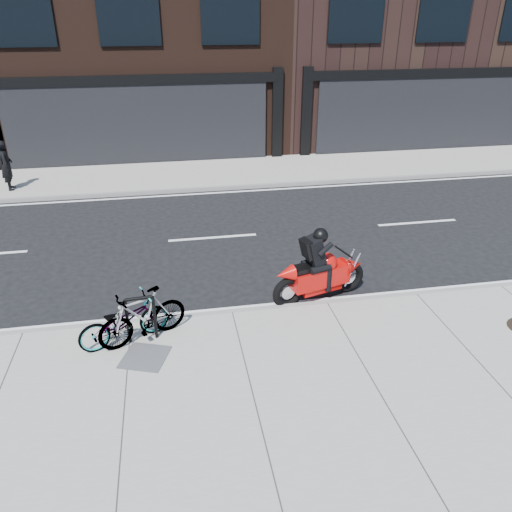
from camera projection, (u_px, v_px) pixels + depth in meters
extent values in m
plane|color=black|center=(221.00, 272.00, 11.87)|extent=(120.00, 120.00, 0.00)
cube|color=gray|center=(260.00, 425.00, 7.44)|extent=(60.00, 6.00, 0.13)
cube|color=gray|center=(197.00, 174.00, 18.66)|extent=(60.00, 3.50, 0.13)
cylinder|color=black|center=(128.00, 321.00, 8.99)|extent=(0.06, 0.06, 0.88)
cylinder|color=black|center=(155.00, 317.00, 9.10)|extent=(0.06, 0.06, 0.88)
cylinder|color=black|center=(139.00, 298.00, 8.85)|extent=(0.49, 0.10, 0.06)
imported|color=gray|center=(124.00, 321.00, 9.00)|extent=(1.78, 1.16, 0.88)
imported|color=gray|center=(142.00, 316.00, 9.02)|extent=(1.74, 1.14, 1.02)
torus|color=black|center=(349.00, 277.00, 10.92)|extent=(0.72, 0.33, 0.71)
torus|color=black|center=(288.00, 293.00, 10.33)|extent=(0.72, 0.33, 0.71)
cube|color=#B70B08|center=(320.00, 276.00, 10.53)|extent=(1.35, 0.73, 0.41)
cone|color=#B70B08|center=(352.00, 266.00, 10.81)|extent=(0.59, 0.58, 0.47)
sphere|color=#B70B08|center=(327.00, 263.00, 10.46)|extent=(0.43, 0.43, 0.43)
cube|color=black|center=(307.00, 268.00, 10.29)|extent=(0.65, 0.45, 0.13)
cylinder|color=silver|center=(290.00, 288.00, 10.56)|extent=(0.60, 0.25, 0.10)
cube|color=black|center=(314.00, 251.00, 10.18)|extent=(0.51, 0.48, 0.63)
cube|color=black|center=(307.00, 249.00, 10.08)|extent=(0.33, 0.38, 0.43)
sphere|color=black|center=(321.00, 236.00, 10.09)|extent=(0.31, 0.31, 0.31)
imported|color=black|center=(6.00, 165.00, 16.52)|extent=(0.51, 0.67, 1.65)
cube|color=#424245|center=(145.00, 357.00, 8.76)|extent=(0.96, 0.96, 0.02)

